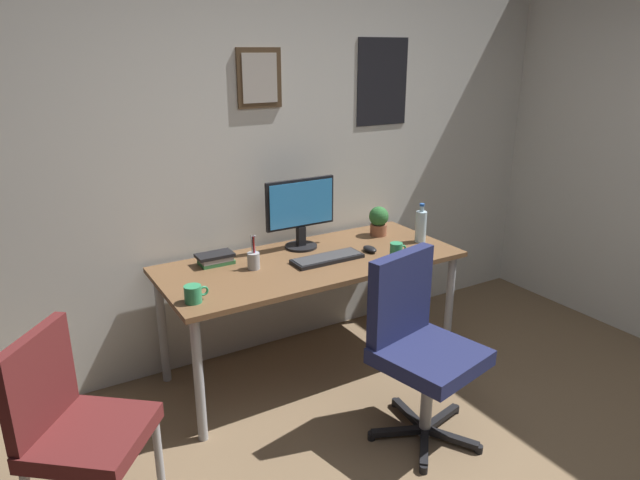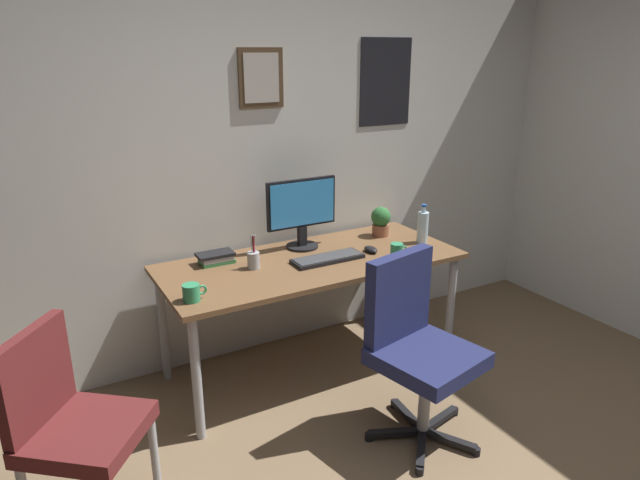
{
  "view_description": "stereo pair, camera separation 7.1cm",
  "coord_description": "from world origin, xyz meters",
  "px_view_note": "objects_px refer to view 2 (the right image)",
  "views": [
    {
      "loc": [
        -1.58,
        -1.01,
        1.9
      ],
      "look_at": [
        -0.03,
        1.59,
        0.87
      ],
      "focal_mm": 31.7,
      "sensor_mm": 36.0,
      "label": 1
    },
    {
      "loc": [
        -1.51,
        -1.04,
        1.9
      ],
      "look_at": [
        -0.03,
        1.59,
        0.87
      ],
      "focal_mm": 31.7,
      "sensor_mm": 36.0,
      "label": 2
    }
  ],
  "objects_px": {
    "computer_mouse": "(371,249)",
    "potted_plant": "(381,220)",
    "coffee_mug_near": "(397,252)",
    "pen_cup": "(253,259)",
    "office_chair": "(416,340)",
    "keyboard": "(328,258)",
    "side_chair": "(70,418)",
    "book_stack_left": "(216,258)",
    "water_bottle": "(423,227)",
    "monitor": "(302,210)",
    "coffee_mug_far": "(192,293)"
  },
  "relations": [
    {
      "from": "coffee_mug_near",
      "to": "potted_plant",
      "type": "bearing_deg",
      "value": 66.86
    },
    {
      "from": "office_chair",
      "to": "keyboard",
      "type": "height_order",
      "value": "office_chair"
    },
    {
      "from": "side_chair",
      "to": "coffee_mug_far",
      "type": "height_order",
      "value": "side_chair"
    },
    {
      "from": "monitor",
      "to": "keyboard",
      "type": "xyz_separation_m",
      "value": [
        0.02,
        -0.28,
        -0.23
      ]
    },
    {
      "from": "side_chair",
      "to": "coffee_mug_near",
      "type": "distance_m",
      "value": 1.9
    },
    {
      "from": "pen_cup",
      "to": "book_stack_left",
      "type": "relative_size",
      "value": 0.95
    },
    {
      "from": "monitor",
      "to": "coffee_mug_far",
      "type": "height_order",
      "value": "monitor"
    },
    {
      "from": "computer_mouse",
      "to": "coffee_mug_near",
      "type": "relative_size",
      "value": 0.98
    },
    {
      "from": "side_chair",
      "to": "keyboard",
      "type": "distance_m",
      "value": 1.6
    },
    {
      "from": "keyboard",
      "to": "pen_cup",
      "type": "height_order",
      "value": "pen_cup"
    },
    {
      "from": "coffee_mug_far",
      "to": "pen_cup",
      "type": "xyz_separation_m",
      "value": [
        0.44,
        0.25,
        0.01
      ]
    },
    {
      "from": "coffee_mug_near",
      "to": "office_chair",
      "type": "bearing_deg",
      "value": -117.2
    },
    {
      "from": "monitor",
      "to": "potted_plant",
      "type": "height_order",
      "value": "monitor"
    },
    {
      "from": "potted_plant",
      "to": "pen_cup",
      "type": "xyz_separation_m",
      "value": [
        -0.97,
        -0.14,
        -0.05
      ]
    },
    {
      "from": "side_chair",
      "to": "water_bottle",
      "type": "relative_size",
      "value": 3.47
    },
    {
      "from": "computer_mouse",
      "to": "book_stack_left",
      "type": "height_order",
      "value": "book_stack_left"
    },
    {
      "from": "water_bottle",
      "to": "book_stack_left",
      "type": "xyz_separation_m",
      "value": [
        -1.27,
        0.29,
        -0.07
      ]
    },
    {
      "from": "keyboard",
      "to": "book_stack_left",
      "type": "xyz_separation_m",
      "value": [
        -0.58,
        0.28,
        0.02
      ]
    },
    {
      "from": "water_bottle",
      "to": "pen_cup",
      "type": "distance_m",
      "value": 1.12
    },
    {
      "from": "monitor",
      "to": "computer_mouse",
      "type": "relative_size",
      "value": 4.18
    },
    {
      "from": "pen_cup",
      "to": "coffee_mug_near",
      "type": "bearing_deg",
      "value": -20.29
    },
    {
      "from": "side_chair",
      "to": "pen_cup",
      "type": "xyz_separation_m",
      "value": [
        1.07,
        0.62,
        0.27
      ]
    },
    {
      "from": "water_bottle",
      "to": "book_stack_left",
      "type": "height_order",
      "value": "water_bottle"
    },
    {
      "from": "pen_cup",
      "to": "book_stack_left",
      "type": "bearing_deg",
      "value": 131.11
    },
    {
      "from": "pen_cup",
      "to": "office_chair",
      "type": "bearing_deg",
      "value": -58.9
    },
    {
      "from": "office_chair",
      "to": "book_stack_left",
      "type": "bearing_deg",
      "value": 123.07
    },
    {
      "from": "office_chair",
      "to": "monitor",
      "type": "relative_size",
      "value": 2.07
    },
    {
      "from": "computer_mouse",
      "to": "book_stack_left",
      "type": "distance_m",
      "value": 0.93
    },
    {
      "from": "coffee_mug_near",
      "to": "side_chair",
      "type": "bearing_deg",
      "value": -169.82
    },
    {
      "from": "coffee_mug_far",
      "to": "pen_cup",
      "type": "bearing_deg",
      "value": 30.29
    },
    {
      "from": "computer_mouse",
      "to": "potted_plant",
      "type": "bearing_deg",
      "value": 45.05
    },
    {
      "from": "coffee_mug_near",
      "to": "coffee_mug_far",
      "type": "xyz_separation_m",
      "value": [
        -1.22,
        0.04,
        -0.01
      ]
    },
    {
      "from": "office_chair",
      "to": "pen_cup",
      "type": "distance_m",
      "value": 1.01
    },
    {
      "from": "monitor",
      "to": "water_bottle",
      "type": "xyz_separation_m",
      "value": [
        0.71,
        -0.3,
        -0.13
      ]
    },
    {
      "from": "water_bottle",
      "to": "keyboard",
      "type": "bearing_deg",
      "value": 178.86
    },
    {
      "from": "water_bottle",
      "to": "coffee_mug_near",
      "type": "xyz_separation_m",
      "value": [
        -0.33,
        -0.18,
        -0.05
      ]
    },
    {
      "from": "monitor",
      "to": "potted_plant",
      "type": "bearing_deg",
      "value": -4.92
    },
    {
      "from": "side_chair",
      "to": "pen_cup",
      "type": "height_order",
      "value": "pen_cup"
    },
    {
      "from": "monitor",
      "to": "coffee_mug_far",
      "type": "xyz_separation_m",
      "value": [
        -0.84,
        -0.44,
        -0.2
      ]
    },
    {
      "from": "keyboard",
      "to": "coffee_mug_near",
      "type": "bearing_deg",
      "value": -28.1
    },
    {
      "from": "computer_mouse",
      "to": "water_bottle",
      "type": "bearing_deg",
      "value": -1.07
    },
    {
      "from": "keyboard",
      "to": "monitor",
      "type": "bearing_deg",
      "value": 94.33
    },
    {
      "from": "office_chair",
      "to": "potted_plant",
      "type": "relative_size",
      "value": 4.87
    },
    {
      "from": "potted_plant",
      "to": "book_stack_left",
      "type": "xyz_separation_m",
      "value": [
        -1.12,
        0.05,
        -0.07
      ]
    },
    {
      "from": "office_chair",
      "to": "keyboard",
      "type": "relative_size",
      "value": 2.21
    },
    {
      "from": "computer_mouse",
      "to": "coffee_mug_far",
      "type": "bearing_deg",
      "value": -172.67
    },
    {
      "from": "side_chair",
      "to": "computer_mouse",
      "type": "xyz_separation_m",
      "value": [
        1.8,
        0.52,
        0.24
      ]
    },
    {
      "from": "coffee_mug_far",
      "to": "potted_plant",
      "type": "bearing_deg",
      "value": 15.54
    },
    {
      "from": "side_chair",
      "to": "coffee_mug_near",
      "type": "xyz_separation_m",
      "value": [
        1.85,
        0.33,
        0.27
      ]
    },
    {
      "from": "office_chair",
      "to": "coffee_mug_far",
      "type": "relative_size",
      "value": 7.7
    }
  ]
}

